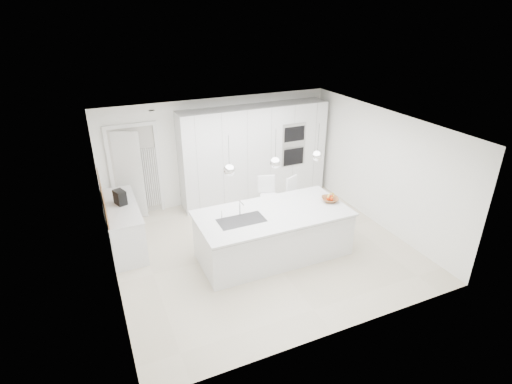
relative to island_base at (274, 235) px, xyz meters
name	(u,v)px	position (x,y,z in m)	size (l,w,h in m)	color
floor	(262,248)	(-0.10, 0.30, -0.43)	(5.50, 5.50, 0.00)	beige
wall_back	(218,151)	(-0.10, 2.80, 0.82)	(5.50, 5.50, 0.00)	white
wall_left	(107,220)	(-2.85, 0.30, 0.82)	(5.00, 5.00, 0.00)	white
ceiling	(263,125)	(-0.10, 0.30, 2.07)	(5.50, 5.50, 0.00)	white
tall_cabinets	(254,154)	(0.70, 2.50, 0.72)	(3.60, 0.60, 2.30)	silver
oven_stack	(294,145)	(1.60, 2.19, 0.92)	(0.62, 0.04, 1.05)	#A5A5A8
doorway_frame	(136,172)	(-2.05, 2.77, 0.59)	(1.11, 0.08, 2.13)	white
hallway_door	(125,176)	(-2.30, 2.72, 0.57)	(0.82, 0.04, 2.00)	white
radiator	(151,177)	(-1.73, 2.76, 0.42)	(0.32, 0.04, 1.40)	white
left_base_cabinets	(124,227)	(-2.55, 1.50, 0.00)	(0.60, 1.80, 0.86)	silver
left_worktop	(120,206)	(-2.55, 1.50, 0.45)	(0.62, 1.82, 0.04)	silver
oak_backsplash	(102,196)	(-2.84, 1.50, 0.72)	(0.02, 1.80, 0.50)	#93643D
island_base	(274,235)	(0.00, 0.00, 0.00)	(2.80, 1.20, 0.86)	silver
island_worktop	(273,213)	(0.00, 0.05, 0.45)	(2.84, 1.40, 0.04)	silver
island_sink	(242,224)	(-0.65, 0.00, 0.39)	(0.84, 0.44, 0.18)	#3F3F42
island_tap	(240,208)	(-0.60, 0.20, 0.62)	(0.02, 0.02, 0.30)	white
pendant_left	(229,170)	(-0.85, 0.00, 1.47)	(0.20, 0.20, 0.20)	white
pendant_mid	(275,163)	(0.00, 0.00, 1.47)	(0.20, 0.20, 0.20)	white
pendant_right	(317,156)	(0.85, 0.00, 1.47)	(0.20, 0.20, 0.20)	white
fruit_bowl	(330,199)	(1.22, 0.01, 0.51)	(0.32, 0.32, 0.08)	#93643D
espresso_machine	(120,197)	(-2.53, 1.56, 0.61)	(0.17, 0.26, 0.28)	black
bar_stool_left	(269,203)	(0.38, 1.00, 0.14)	(0.38, 0.53, 1.15)	white
bar_stool_right	(294,203)	(0.91, 0.86, 0.11)	(0.36, 0.50, 1.09)	white
apple_a	(328,199)	(1.17, 0.00, 0.54)	(0.08, 0.08, 0.08)	#AE2A07
apple_b	(332,197)	(1.28, 0.05, 0.54)	(0.07, 0.07, 0.07)	#AE2A07
apple_c	(332,199)	(1.22, -0.04, 0.54)	(0.07, 0.07, 0.07)	#AE2A07
banana_bunch	(331,196)	(1.24, 0.02, 0.58)	(0.21, 0.21, 0.03)	gold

